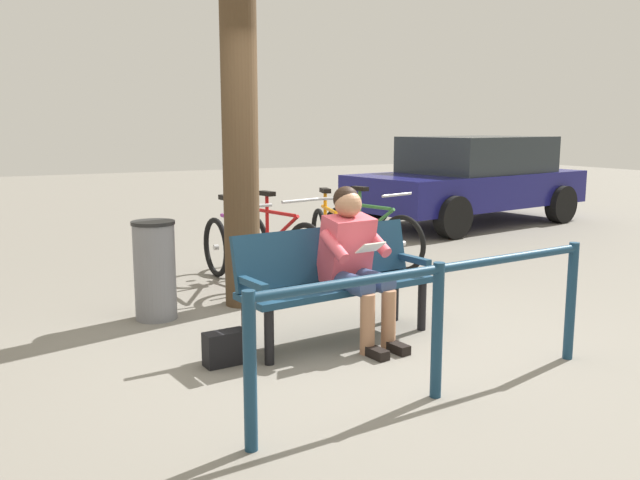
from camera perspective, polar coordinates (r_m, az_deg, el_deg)
name	(u,v)px	position (r m, az deg, el deg)	size (l,w,h in m)	color
ground_plane	(345,348)	(5.17, 2.11, -9.07)	(40.00, 40.00, 0.00)	slate
bench	(332,275)	(5.27, 1.06, -2.97)	(1.64, 0.64, 0.87)	navy
person_reading	(354,257)	(5.16, 2.92, -1.46)	(0.52, 0.79, 1.20)	#D84C59
handbag	(225,348)	(4.83, -8.00, -9.03)	(0.30, 0.14, 0.24)	black
tree_trunk	(239,77)	(6.20, -6.86, 13.51)	(0.33, 0.33, 4.16)	#4C3823
litter_bin	(155,270)	(5.97, -13.78, -2.49)	(0.37, 0.37, 0.86)	slate
bicycle_blue	(370,236)	(8.06, 4.27, 0.37)	(0.56, 1.65, 0.94)	black
bicycle_orange	(329,240)	(7.76, 0.75, 0.03)	(0.60, 1.64, 0.94)	black
bicycle_silver	(277,244)	(7.48, -3.63, -0.36)	(0.53, 1.65, 0.94)	black
bicycle_purple	(234,252)	(7.06, -7.27, -1.01)	(0.48, 1.68, 0.94)	black
railing_fence	(438,307)	(4.16, 9.93, -5.59)	(2.61, 0.27, 0.85)	navy
parked_car	(471,178)	(11.76, 12.65, 5.13)	(4.42, 2.50, 1.47)	navy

